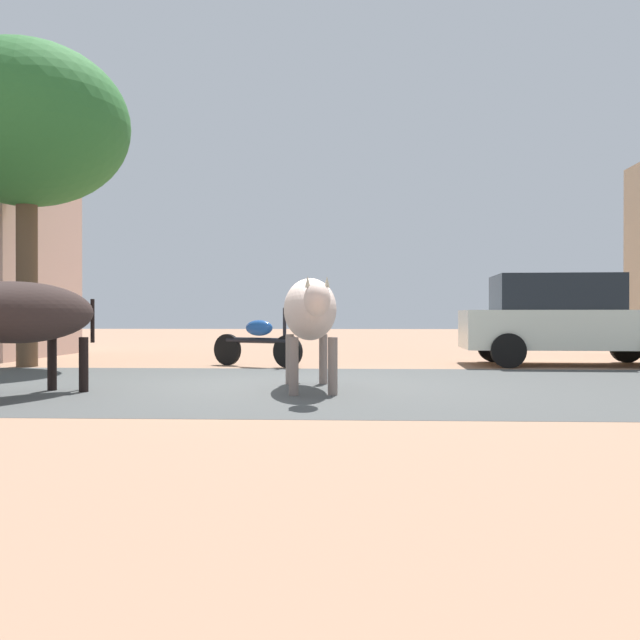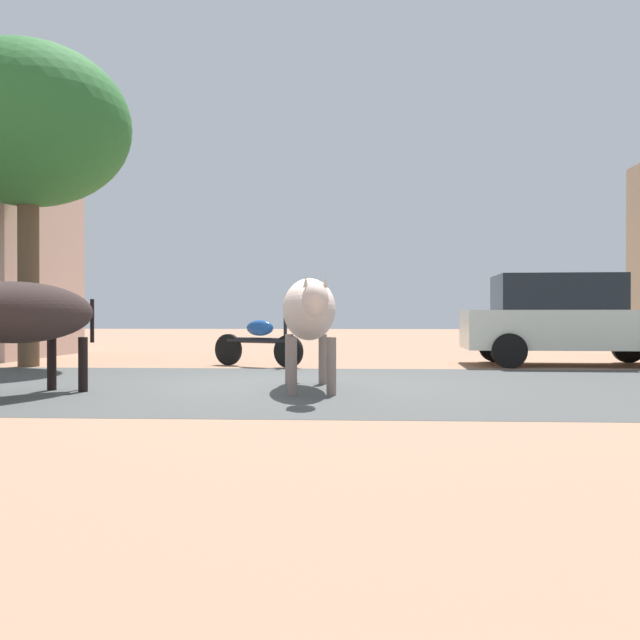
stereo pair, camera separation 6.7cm
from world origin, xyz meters
TOP-DOWN VIEW (x-y plane):
  - ground at (0.00, 0.00)m, footprint 80.00×80.00m
  - asphalt_road at (0.00, 0.00)m, footprint 72.00×6.09m
  - roadside_tree at (-4.89, 3.34)m, footprint 3.59×3.59m
  - parked_hatchback_car at (4.74, 4.16)m, footprint 3.93×2.03m
  - parked_motorcycle at (-0.80, 3.52)m, footprint 1.69×0.97m
  - cow_near_brown at (-2.79, -1.51)m, footprint 1.41×2.73m
  - cow_far_dark at (0.36, -0.48)m, footprint 0.88×2.72m

SIDE VIEW (x-z plane):
  - ground at x=0.00m, z-range 0.00..0.00m
  - asphalt_road at x=0.00m, z-range 0.00..0.00m
  - parked_motorcycle at x=-0.80m, z-range -0.06..0.98m
  - parked_hatchback_car at x=4.74m, z-range 0.02..1.66m
  - cow_near_brown at x=-2.79m, z-range 0.29..1.56m
  - cow_far_dark at x=0.36m, z-range 0.29..1.64m
  - roadside_tree at x=-4.89m, z-range 1.39..7.11m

